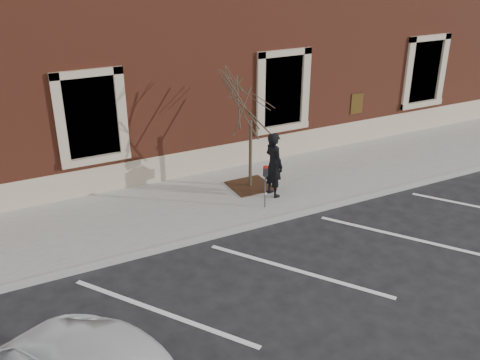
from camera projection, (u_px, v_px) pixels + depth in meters
ground at (251, 228)px, 13.72m from camera, size 120.00×120.00×0.00m
sidewalk_near at (222, 198)px, 15.11m from camera, size 40.00×3.50×0.15m
curb_near at (252, 226)px, 13.65m from camera, size 40.00×0.12×0.15m
parking_stripes at (297, 270)px, 11.93m from camera, size 28.00×4.40×0.01m
building_civic at (145, 27)px, 18.36m from camera, size 40.00×8.62×8.00m
man at (274, 165)px, 14.76m from camera, size 0.50×0.71×1.85m
parking_meter at (265, 179)px, 14.11m from camera, size 0.11×0.08×1.20m
tree_grate at (250, 186)px, 15.66m from camera, size 1.16×1.16×0.03m
sapling at (251, 102)px, 14.61m from camera, size 2.19×2.19×3.65m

